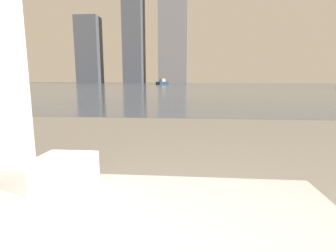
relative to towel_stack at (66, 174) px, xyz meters
The scene contains 6 objects.
towel_stack is the anchor object (origin of this frame).
harbor_water 61.11m from the towel_stack, 89.81° to the left, with size 180.00×110.00×0.01m.
harbor_boat_0 73.64m from the towel_stack, 96.07° to the left, with size 3.40×4.44×1.60m.
skyline_tower_0 126.53m from the towel_stack, 111.38° to the left, with size 10.16×8.09×29.05m.
skyline_tower_1 121.44m from the towel_stack, 102.14° to the left, with size 8.26×10.79×41.19m.
skyline_tower_2 120.07m from the towel_stack, 93.89° to the left, with size 12.38×7.25×51.84m.
Camera 1 is at (0.35, -0.18, 1.03)m, focal length 28.00 mm.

